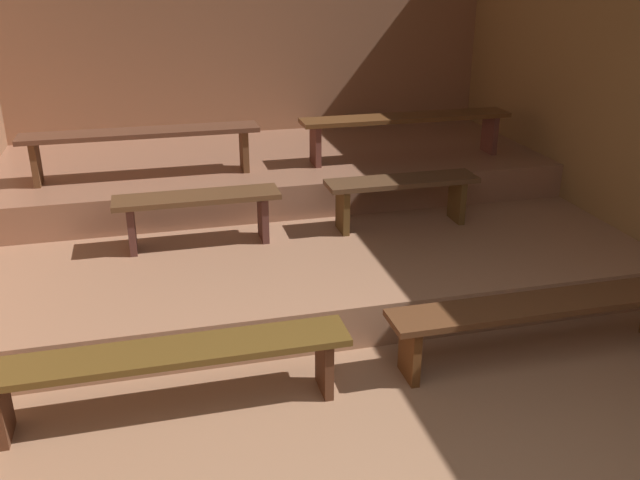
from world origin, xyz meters
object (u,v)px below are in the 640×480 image
Objects in this scene: bench_floor_right at (543,312)px; bench_middle_left at (142,139)px; bench_floor_left at (169,362)px; bench_lower_right at (402,190)px; bench_middle_right at (406,124)px; bench_lower_left at (198,207)px.

bench_floor_right is 1.01× the size of bench_middle_left.
bench_lower_right is (1.87, 1.61, 0.27)m from bench_floor_left.
bench_floor_right is 1.66m from bench_lower_right.
bench_middle_right reaches higher than bench_floor_right.
bench_floor_right is 3.38m from bench_middle_left.
bench_lower_right reaches higher than bench_floor_left.
bench_lower_left is 0.99m from bench_middle_left.
bench_floor_right is 1.60× the size of bench_lower_right.
bench_lower_left is 0.63× the size of bench_middle_right.
bench_floor_left is 2.54m from bench_middle_left.
bench_floor_left is 2.48m from bench_lower_right.
bench_lower_left is at bearing 139.43° from bench_floor_right.
bench_floor_right is (2.18, 0.00, 0.00)m from bench_floor_left.
bench_middle_left is (-2.23, 2.48, 0.58)m from bench_floor_right.
bench_floor_left is at bearing 180.00° from bench_floor_right.
bench_lower_right is at bearing -24.36° from bench_middle_left.
bench_middle_left is at bearing 112.04° from bench_lower_left.
bench_floor_left is at bearing -100.65° from bench_lower_left.
bench_lower_left is 0.63× the size of bench_middle_left.
bench_floor_left is 1.60× the size of bench_lower_right.
bench_floor_left is 1.01× the size of bench_middle_right.
bench_middle_left reaches higher than bench_lower_left.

